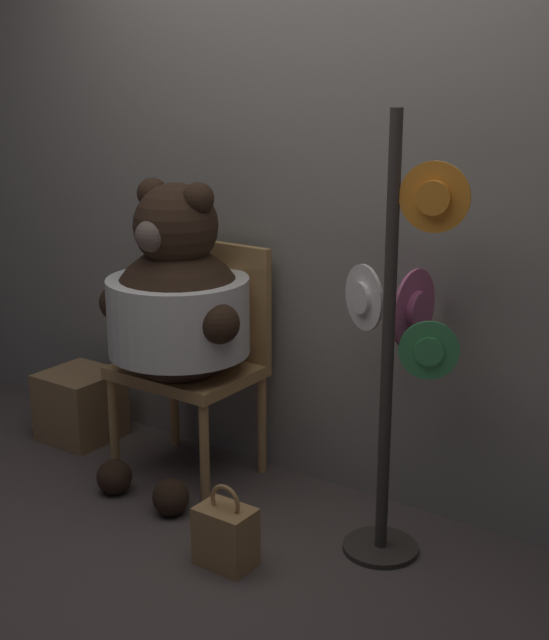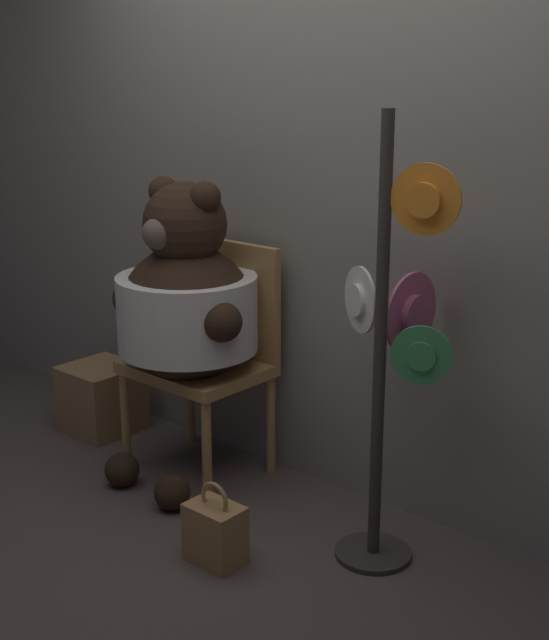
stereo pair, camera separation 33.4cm
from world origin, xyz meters
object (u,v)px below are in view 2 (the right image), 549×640
hat_display_rack (393,347)px  handbag_on_ground (215,532)px  chair (210,346)px  teddy_bear (186,304)px

hat_display_rack → handbag_on_ground: bearing=-132.2°
chair → hat_display_rack: bearing=-6.0°
chair → teddy_bear: 0.27m
hat_display_rack → handbag_on_ground: 0.92m
chair → teddy_bear: size_ratio=0.77×
teddy_bear → chair: bearing=99.0°
chair → teddy_bear: teddy_bear is taller
teddy_bear → hat_display_rack: size_ratio=0.81×
chair → teddy_bear: bearing=-81.0°
chair → hat_display_rack: size_ratio=0.63×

